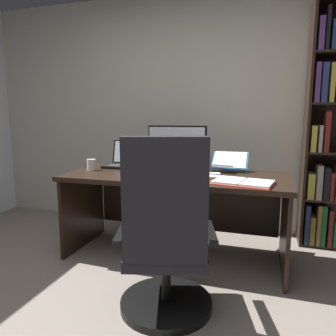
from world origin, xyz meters
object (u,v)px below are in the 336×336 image
(keyboard, at_px, (163,176))
(open_binder, at_px, (243,182))
(laptop, at_px, (124,161))
(computer_mouse, at_px, (129,173))
(coffee_mug, at_px, (91,165))
(office_chair, at_px, (166,243))
(notepad, at_px, (211,175))
(monitor, at_px, (177,147))
(pen, at_px, (214,174))
(reading_stand_with_book, at_px, (230,162))
(desk, at_px, (177,194))

(keyboard, relative_size, open_binder, 0.88)
(laptop, height_order, open_binder, laptop)
(keyboard, distance_m, open_binder, 0.64)
(computer_mouse, relative_size, coffee_mug, 1.01)
(office_chair, bearing_deg, laptop, 109.43)
(laptop, height_order, notepad, laptop)
(monitor, bearing_deg, pen, -29.56)
(monitor, bearing_deg, reading_stand_with_book, 7.99)
(desk, distance_m, laptop, 0.68)
(keyboard, relative_size, coffee_mug, 4.08)
(office_chair, bearing_deg, keyboard, 93.62)
(reading_stand_with_book, xyz_separation_m, notepad, (-0.12, -0.29, -0.08))
(laptop, distance_m, coffee_mug, 0.34)
(keyboard, xyz_separation_m, coffee_mug, (-0.75, 0.16, 0.04))
(keyboard, bearing_deg, reading_stand_with_book, 45.75)
(office_chair, xyz_separation_m, monitor, (-0.24, 1.10, 0.48))
(computer_mouse, distance_m, open_binder, 0.94)
(desk, bearing_deg, computer_mouse, -145.49)
(office_chair, distance_m, reading_stand_with_book, 1.25)
(pen, bearing_deg, coffee_mug, -177.34)
(reading_stand_with_book, relative_size, open_binder, 0.67)
(laptop, xyz_separation_m, reading_stand_with_book, (1.03, 0.06, 0.03))
(monitor, xyz_separation_m, pen, (0.38, -0.22, -0.20))
(monitor, relative_size, keyboard, 1.33)
(office_chair, height_order, laptop, office_chair)
(office_chair, xyz_separation_m, computer_mouse, (-0.54, 0.67, 0.28))
(desk, xyz_separation_m, coffee_mug, (-0.81, -0.09, 0.24))
(coffee_mug, bearing_deg, office_chair, -40.20)
(monitor, relative_size, open_binder, 1.17)
(pen, bearing_deg, monitor, 150.44)
(monitor, distance_m, laptop, 0.57)
(keyboard, relative_size, pen, 3.00)
(monitor, height_order, open_binder, monitor)
(monitor, relative_size, laptop, 1.68)
(computer_mouse, height_order, open_binder, computer_mouse)
(office_chair, bearing_deg, computer_mouse, 112.78)
(reading_stand_with_book, height_order, notepad, reading_stand_with_book)
(reading_stand_with_book, distance_m, open_binder, 0.57)
(computer_mouse, bearing_deg, keyboard, 0.00)
(computer_mouse, height_order, notepad, computer_mouse)
(desk, distance_m, open_binder, 0.69)
(office_chair, height_order, keyboard, office_chair)
(reading_stand_with_book, distance_m, pen, 0.31)
(open_binder, relative_size, notepad, 2.27)
(office_chair, bearing_deg, coffee_mug, 124.01)
(laptop, bearing_deg, keyboard, -38.62)
(laptop, xyz_separation_m, notepad, (0.91, -0.22, -0.05))
(monitor, bearing_deg, laptop, 179.28)
(keyboard, xyz_separation_m, notepad, (0.36, 0.21, -0.01))
(notepad, xyz_separation_m, pen, (0.02, 0.00, 0.01))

